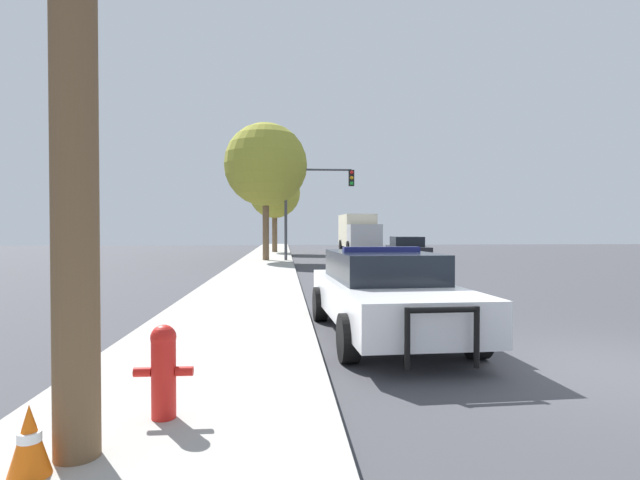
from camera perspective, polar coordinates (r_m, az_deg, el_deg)
The scene contains 10 objects.
ground_plane at distance 7.55m, azimuth 29.75°, elevation -12.82°, with size 110.00×110.00×0.00m, color #3D3D42.
sidewalk_left at distance 6.39m, azimuth -13.40°, elevation -14.66°, with size 3.00×110.00×0.13m.
police_car at distance 8.61m, azimuth 7.33°, elevation -5.83°, with size 2.25×5.31×1.51m.
fire_hydrant at distance 4.78m, azimuth -17.45°, elevation -13.82°, with size 0.52×0.23×0.83m.
traffic_light at distance 27.87m, azimuth -0.77°, elevation 5.26°, with size 3.90×0.35×5.19m.
car_background_oncoming at distance 27.71m, azimuth 9.93°, elevation -1.03°, with size 2.27×4.71×1.45m.
box_truck at distance 41.42m, azimuth 4.41°, elevation 0.96°, with size 2.83×6.97×3.11m.
tree_sidewalk_mid at distance 28.25m, azimuth -6.23°, elevation 8.53°, with size 4.63×4.63×7.65m.
tree_sidewalk_far at distance 38.51m, azimuth -5.21°, elevation 5.39°, with size 3.93×3.93×6.52m.
traffic_cone at distance 4.15m, azimuth -30.28°, elevation -19.14°, with size 0.28×0.28×0.49m.
Camera 1 is at (-4.11, -6.07, 1.80)m, focal length 28.00 mm.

